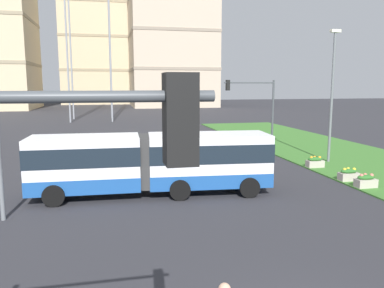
{
  "coord_description": "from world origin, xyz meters",
  "views": [
    {
      "loc": [
        -4.21,
        -6.25,
        5.44
      ],
      "look_at": [
        0.29,
        14.13,
        2.2
      ],
      "focal_mm": 35.75,
      "sensor_mm": 36.0,
      "label": 1
    }
  ],
  "objects_px": {
    "articulated_bus": "(153,162)",
    "apartment_tower_centre": "(171,36)",
    "flower_planter_3": "(366,181)",
    "car_white_van": "(83,150)",
    "flower_planter_5": "(315,162)",
    "flower_planter_4": "(349,174)",
    "apartment_tower_westcentre": "(97,40)",
    "traffic_light_far_right": "(257,103)",
    "streetlight_median": "(332,91)"
  },
  "relations": [
    {
      "from": "articulated_bus",
      "to": "apartment_tower_centre",
      "type": "distance_m",
      "value": 82.65
    },
    {
      "from": "flower_planter_3",
      "to": "car_white_van",
      "type": "bearing_deg",
      "value": 143.76
    },
    {
      "from": "car_white_van",
      "to": "flower_planter_5",
      "type": "bearing_deg",
      "value": -21.48
    },
    {
      "from": "car_white_van",
      "to": "apartment_tower_centre",
      "type": "distance_m",
      "value": 74.44
    },
    {
      "from": "flower_planter_3",
      "to": "flower_planter_4",
      "type": "height_order",
      "value": "same"
    },
    {
      "from": "flower_planter_3",
      "to": "apartment_tower_westcentre",
      "type": "height_order",
      "value": "apartment_tower_westcentre"
    },
    {
      "from": "traffic_light_far_right",
      "to": "apartment_tower_centre",
      "type": "distance_m",
      "value": 71.61
    },
    {
      "from": "traffic_light_far_right",
      "to": "articulated_bus",
      "type": "bearing_deg",
      "value": -133.95
    },
    {
      "from": "traffic_light_far_right",
      "to": "apartment_tower_westcentre",
      "type": "distance_m",
      "value": 91.11
    },
    {
      "from": "articulated_bus",
      "to": "car_white_van",
      "type": "xyz_separation_m",
      "value": [
        -3.92,
        9.65,
        -0.9
      ]
    },
    {
      "from": "streetlight_median",
      "to": "flower_planter_5",
      "type": "bearing_deg",
      "value": -142.19
    },
    {
      "from": "articulated_bus",
      "to": "car_white_van",
      "type": "bearing_deg",
      "value": 112.1
    },
    {
      "from": "car_white_van",
      "to": "flower_planter_4",
      "type": "relative_size",
      "value": 4.1
    },
    {
      "from": "traffic_light_far_right",
      "to": "apartment_tower_centre",
      "type": "bearing_deg",
      "value": 86.0
    },
    {
      "from": "flower_planter_3",
      "to": "flower_planter_5",
      "type": "xyz_separation_m",
      "value": [
        0.0,
        5.1,
        0.0
      ]
    },
    {
      "from": "traffic_light_far_right",
      "to": "flower_planter_5",
      "type": "bearing_deg",
      "value": -73.36
    },
    {
      "from": "flower_planter_4",
      "to": "flower_planter_5",
      "type": "relative_size",
      "value": 1.0
    },
    {
      "from": "flower_planter_3",
      "to": "traffic_light_far_right",
      "type": "height_order",
      "value": "traffic_light_far_right"
    },
    {
      "from": "articulated_bus",
      "to": "traffic_light_far_right",
      "type": "height_order",
      "value": "traffic_light_far_right"
    },
    {
      "from": "car_white_van",
      "to": "apartment_tower_westcentre",
      "type": "bearing_deg",
      "value": 90.39
    },
    {
      "from": "traffic_light_far_right",
      "to": "apartment_tower_centre",
      "type": "height_order",
      "value": "apartment_tower_centre"
    },
    {
      "from": "articulated_bus",
      "to": "apartment_tower_centre",
      "type": "xyz_separation_m",
      "value": [
        14.24,
        79.82,
        16.03
      ]
    },
    {
      "from": "car_white_van",
      "to": "streetlight_median",
      "type": "height_order",
      "value": "streetlight_median"
    },
    {
      "from": "articulated_bus",
      "to": "flower_planter_4",
      "type": "relative_size",
      "value": 10.87
    },
    {
      "from": "flower_planter_3",
      "to": "streetlight_median",
      "type": "xyz_separation_m",
      "value": [
        1.9,
        6.58,
        4.58
      ]
    },
    {
      "from": "articulated_bus",
      "to": "apartment_tower_westcentre",
      "type": "relative_size",
      "value": 0.33
    },
    {
      "from": "flower_planter_5",
      "to": "traffic_light_far_right",
      "type": "height_order",
      "value": "traffic_light_far_right"
    },
    {
      "from": "articulated_bus",
      "to": "streetlight_median",
      "type": "height_order",
      "value": "streetlight_median"
    },
    {
      "from": "car_white_van",
      "to": "traffic_light_far_right",
      "type": "bearing_deg",
      "value": 0.19
    },
    {
      "from": "car_white_van",
      "to": "apartment_tower_westcentre",
      "type": "distance_m",
      "value": 90.67
    },
    {
      "from": "car_white_van",
      "to": "flower_planter_5",
      "type": "height_order",
      "value": "car_white_van"
    },
    {
      "from": "flower_planter_5",
      "to": "streetlight_median",
      "type": "height_order",
      "value": "streetlight_median"
    },
    {
      "from": "flower_planter_4",
      "to": "articulated_bus",
      "type": "bearing_deg",
      "value": -179.46
    },
    {
      "from": "streetlight_median",
      "to": "apartment_tower_westcentre",
      "type": "xyz_separation_m",
      "value": [
        -17.54,
        93.4,
        13.27
      ]
    },
    {
      "from": "flower_planter_3",
      "to": "traffic_light_far_right",
      "type": "relative_size",
      "value": 0.19
    },
    {
      "from": "car_white_van",
      "to": "traffic_light_far_right",
      "type": "xyz_separation_m",
      "value": [
        13.26,
        0.04,
        3.28
      ]
    },
    {
      "from": "flower_planter_5",
      "to": "streetlight_median",
      "type": "relative_size",
      "value": 0.12
    },
    {
      "from": "car_white_van",
      "to": "apartment_tower_centre",
      "type": "relative_size",
      "value": 0.13
    },
    {
      "from": "car_white_van",
      "to": "apartment_tower_centre",
      "type": "bearing_deg",
      "value": 75.49
    },
    {
      "from": "flower_planter_3",
      "to": "apartment_tower_centre",
      "type": "relative_size",
      "value": 0.03
    },
    {
      "from": "flower_planter_5",
      "to": "car_white_van",
      "type": "bearing_deg",
      "value": 158.52
    },
    {
      "from": "apartment_tower_centre",
      "to": "articulated_bus",
      "type": "bearing_deg",
      "value": -100.12
    },
    {
      "from": "articulated_bus",
      "to": "apartment_tower_westcentre",
      "type": "distance_m",
      "value": 100.1
    },
    {
      "from": "apartment_tower_westcentre",
      "to": "articulated_bus",
      "type": "bearing_deg",
      "value": -87.38
    },
    {
      "from": "flower_planter_3",
      "to": "streetlight_median",
      "type": "height_order",
      "value": "streetlight_median"
    },
    {
      "from": "articulated_bus",
      "to": "apartment_tower_centre",
      "type": "height_order",
      "value": "apartment_tower_centre"
    },
    {
      "from": "car_white_van",
      "to": "streetlight_median",
      "type": "xyz_separation_m",
      "value": [
        16.94,
        -4.44,
        4.25
      ]
    },
    {
      "from": "flower_planter_4",
      "to": "apartment_tower_westcentre",
      "type": "bearing_deg",
      "value": 99.02
    },
    {
      "from": "flower_planter_3",
      "to": "apartment_tower_westcentre",
      "type": "relative_size",
      "value": 0.03
    },
    {
      "from": "articulated_bus",
      "to": "apartment_tower_centre",
      "type": "relative_size",
      "value": 0.34
    }
  ]
}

